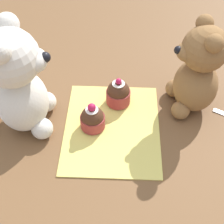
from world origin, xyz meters
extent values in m
plane|color=brown|center=(0.00, 0.00, 0.00)|extent=(4.00, 4.00, 0.00)
cube|color=#E0D166|center=(0.00, 0.00, 0.00)|extent=(0.27, 0.22, 0.01)
ellipsoid|color=silver|center=(0.01, 0.20, 0.07)|extent=(0.13, 0.12, 0.14)
sphere|color=silver|center=(0.01, 0.20, 0.19)|extent=(0.12, 0.12, 0.12)
ellipsoid|color=silver|center=(0.01, 0.15, 0.19)|extent=(0.06, 0.05, 0.05)
sphere|color=black|center=(0.02, 0.13, 0.19)|extent=(0.02, 0.02, 0.02)
sphere|color=silver|center=(0.05, 0.20, 0.24)|extent=(0.05, 0.05, 0.05)
sphere|color=silver|center=(-0.03, 0.16, 0.02)|extent=(0.05, 0.05, 0.05)
sphere|color=silver|center=(0.05, 0.16, 0.02)|extent=(0.05, 0.05, 0.05)
ellipsoid|color=olive|center=(0.08, -0.19, 0.07)|extent=(0.13, 0.11, 0.13)
sphere|color=olive|center=(0.08, -0.19, 0.17)|extent=(0.10, 0.10, 0.10)
ellipsoid|color=olive|center=(0.08, -0.15, 0.16)|extent=(0.05, 0.05, 0.04)
sphere|color=black|center=(0.08, -0.14, 0.17)|extent=(0.02, 0.02, 0.02)
sphere|color=olive|center=(0.12, -0.19, 0.21)|extent=(0.04, 0.04, 0.04)
sphere|color=olive|center=(0.05, -0.20, 0.21)|extent=(0.04, 0.04, 0.04)
sphere|color=olive|center=(0.12, -0.15, 0.02)|extent=(0.04, 0.04, 0.04)
sphere|color=olive|center=(0.04, -0.16, 0.02)|extent=(0.04, 0.04, 0.04)
cylinder|color=#993333|center=(0.00, 0.04, 0.02)|extent=(0.06, 0.06, 0.03)
sphere|color=#472819|center=(0.00, 0.04, 0.04)|extent=(0.05, 0.05, 0.05)
cylinder|color=white|center=(0.00, 0.04, 0.06)|extent=(0.03, 0.03, 0.00)
sphere|color=#B71947|center=(0.00, 0.04, 0.07)|extent=(0.02, 0.02, 0.02)
cylinder|color=#993333|center=(0.08, -0.01, 0.02)|extent=(0.06, 0.06, 0.04)
sphere|color=#472819|center=(0.08, -0.01, 0.04)|extent=(0.06, 0.06, 0.06)
cylinder|color=white|center=(0.08, -0.01, 0.07)|extent=(0.03, 0.03, 0.00)
sphere|color=#B71947|center=(0.08, -0.01, 0.07)|extent=(0.01, 0.01, 0.01)
camera|label=1|loc=(-0.46, -0.02, 0.57)|focal=50.00mm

